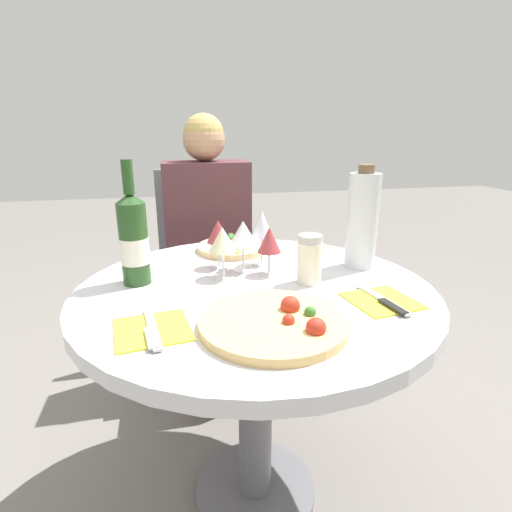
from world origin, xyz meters
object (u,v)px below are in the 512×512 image
Objects in this scene: chair_behind_diner at (208,275)px; seated_diner at (211,271)px; tall_carafe at (362,220)px; pizza_large at (276,322)px; dining_table at (255,328)px; wine_bottle at (134,239)px.

seated_diner is (-0.00, -0.15, 0.07)m from chair_behind_diner.
seated_diner is 0.77m from tall_carafe.
pizza_large is (0.05, -0.89, 0.20)m from seated_diner.
tall_carafe is (0.34, 0.09, 0.27)m from dining_table.
dining_table is at bearing -16.65° from wine_bottle.
wine_bottle is at bearing 163.35° from dining_table.
pizza_large is 1.04× the size of tall_carafe.
dining_table is at bearing -165.48° from tall_carafe.
wine_bottle is at bearing 179.71° from tall_carafe.
seated_diner reaches higher than wine_bottle.
chair_behind_diner is 0.79× the size of seated_diner.
wine_bottle is 1.08× the size of tall_carafe.
dining_table is 0.81× the size of seated_diner.
dining_table is at bearing 88.25° from pizza_large.
seated_diner is 0.70m from wine_bottle.
wine_bottle is (-0.30, 0.09, 0.24)m from dining_table.
tall_carafe is at bearing 118.38° from chair_behind_diner.
tall_carafe is at bearing -0.29° from wine_bottle.
chair_behind_diner is 0.91m from tall_carafe.
seated_diner is at bearing 94.52° from dining_table.
pizza_large is 0.96× the size of wine_bottle.
dining_table is at bearing 94.52° from seated_diner.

